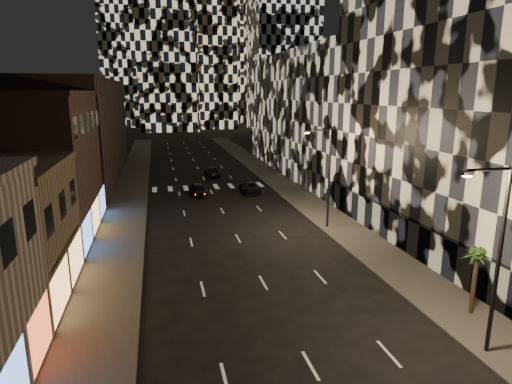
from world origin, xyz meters
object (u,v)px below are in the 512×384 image
car_dark_rightlane (250,188)px  palm_tree (477,260)px  car_dark_oncoming (212,171)px  streetlight_near (496,249)px  streetlight_far (327,171)px  car_dark_midlane (198,190)px

car_dark_rightlane → palm_tree: (5.70, -32.11, 2.70)m
car_dark_oncoming → car_dark_rightlane: size_ratio=1.06×
streetlight_near → car_dark_oncoming: 48.29m
streetlight_far → car_dark_oncoming: streetlight_far is taller
car_dark_rightlane → palm_tree: bearing=-77.0°
streetlight_near → car_dark_oncoming: bearing=98.2°
car_dark_midlane → car_dark_rightlane: 6.48m
palm_tree → car_dark_midlane: bearing=110.7°
streetlight_far → palm_tree: bearing=-83.1°
car_dark_oncoming → palm_tree: 45.23m
streetlight_near → streetlight_far: (0.00, 20.00, 0.00)m
car_dark_midlane → palm_tree: palm_tree is taller
car_dark_midlane → car_dark_oncoming: (3.28, 12.11, -0.01)m
car_dark_oncoming → palm_tree: (8.90, -44.27, 2.63)m
streetlight_near → car_dark_rightlane: streetlight_near is taller
car_dark_midlane → car_dark_rightlane: size_ratio=0.92×
streetlight_far → palm_tree: size_ratio=2.32×
streetlight_far → car_dark_rightlane: 16.53m
palm_tree → streetlight_far: bearing=96.9°
car_dark_oncoming → car_dark_midlane: bearing=74.2°
car_dark_oncoming → streetlight_far: bearing=103.4°
palm_tree → car_dark_oncoming: bearing=101.4°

